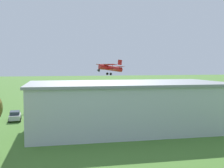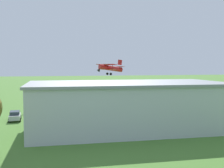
# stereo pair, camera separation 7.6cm
# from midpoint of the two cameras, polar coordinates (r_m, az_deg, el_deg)

# --- Properties ---
(ground_plane) EXTENTS (400.00, 400.00, 0.00)m
(ground_plane) POSITION_cam_midpoint_polar(r_m,az_deg,el_deg) (71.81, -7.65, -3.87)
(ground_plane) COLOR #47752D
(hangar) EXTENTS (29.68, 16.26, 6.96)m
(hangar) POSITION_cam_midpoint_polar(r_m,az_deg,el_deg) (42.31, 3.13, -4.32)
(hangar) COLOR #B7BCC6
(hangar) RESTS_ON ground_plane
(biplane) EXTENTS (7.33, 9.47, 3.92)m
(biplane) POSITION_cam_midpoint_polar(r_m,az_deg,el_deg) (70.40, -0.54, 3.27)
(biplane) COLOR #B21E1E
(car_silver) EXTENTS (2.08, 4.31, 1.63)m
(car_silver) POSITION_cam_midpoint_polar(r_m,az_deg,el_deg) (51.41, -19.07, -6.08)
(car_silver) COLOR #B7B7BC
(car_silver) RESTS_ON ground_plane
(person_walking_on_apron) EXTENTS (0.53, 0.53, 1.74)m
(person_walking_on_apron) POSITION_cam_midpoint_polar(r_m,az_deg,el_deg) (59.05, 12.43, -4.70)
(person_walking_on_apron) COLOR beige
(person_walking_on_apron) RESTS_ON ground_plane
(person_at_fence_line) EXTENTS (0.53, 0.53, 1.69)m
(person_at_fence_line) POSITION_cam_midpoint_polar(r_m,az_deg,el_deg) (59.96, 0.74, -4.52)
(person_at_fence_line) COLOR orange
(person_at_fence_line) RESTS_ON ground_plane
(person_by_parked_cars) EXTENTS (0.44, 0.44, 1.54)m
(person_by_parked_cars) POSITION_cam_midpoint_polar(r_m,az_deg,el_deg) (55.86, -12.24, -5.29)
(person_by_parked_cars) COLOR #33723F
(person_by_parked_cars) RESTS_ON ground_plane
(person_beside_truck) EXTENTS (0.47, 0.47, 1.74)m
(person_beside_truck) POSITION_cam_midpoint_polar(r_m,az_deg,el_deg) (58.00, -17.22, -4.93)
(person_beside_truck) COLOR #72338C
(person_beside_truck) RESTS_ON ground_plane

